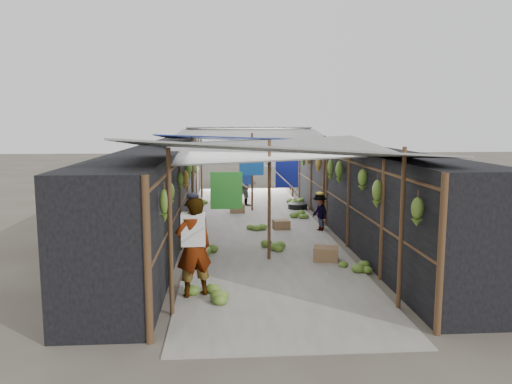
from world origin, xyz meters
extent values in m
plane|color=#6B6356|center=(0.00, 0.00, 0.00)|extent=(80.00, 80.00, 0.00)
cube|color=#9E998E|center=(0.00, 6.50, 0.01)|extent=(3.60, 16.00, 0.02)
cube|color=black|center=(-2.70, 6.50, 1.15)|extent=(1.40, 15.00, 2.30)
cube|color=black|center=(2.70, 6.50, 1.15)|extent=(1.40, 15.00, 2.30)
cube|color=#976B4D|center=(1.21, 2.79, 0.16)|extent=(0.61, 0.53, 0.31)
cube|color=#976B4D|center=(0.63, 6.00, 0.13)|extent=(0.48, 0.40, 0.27)
cube|color=#976B4D|center=(-0.51, 8.61, 0.15)|extent=(0.49, 0.40, 0.31)
cylinder|color=black|center=(1.57, 9.21, 0.10)|extent=(0.66, 0.66, 0.20)
imported|color=silver|center=(-1.50, 0.79, 0.87)|extent=(0.75, 0.64, 1.74)
imported|color=navy|center=(-0.16, 9.85, 0.76)|extent=(0.92, 0.85, 1.53)
imported|color=#4B4641|center=(1.65, 5.74, 0.52)|extent=(0.57, 0.75, 1.03)
cylinder|color=brown|center=(-1.80, 0.00, 1.30)|extent=(0.07, 0.07, 2.60)
cylinder|color=brown|center=(1.80, 0.00, 1.30)|extent=(0.07, 0.07, 2.60)
cylinder|color=brown|center=(0.00, 3.00, 1.30)|extent=(0.07, 0.07, 2.60)
cylinder|color=brown|center=(-1.80, 6.00, 1.30)|extent=(0.07, 0.07, 2.60)
cylinder|color=brown|center=(1.80, 6.00, 1.30)|extent=(0.07, 0.07, 2.60)
cylinder|color=brown|center=(0.00, 9.00, 1.30)|extent=(0.07, 0.07, 2.60)
cylinder|color=brown|center=(-1.80, 12.00, 1.30)|extent=(0.07, 0.07, 2.60)
cylinder|color=brown|center=(1.80, 12.00, 1.30)|extent=(0.07, 0.07, 2.60)
cube|color=#969792|center=(0.00, 1.00, 2.50)|extent=(5.21, 3.19, 0.52)
cube|color=#969792|center=(0.20, 4.20, 2.35)|extent=(5.23, 3.73, 0.50)
cube|color=navy|center=(-0.10, 7.50, 2.45)|extent=(5.40, 3.60, 0.41)
cube|color=#969792|center=(0.00, 10.80, 2.55)|extent=(5.37, 3.66, 0.27)
cube|color=#969792|center=(0.10, 13.20, 2.65)|extent=(5.00, 1.99, 0.24)
cylinder|color=brown|center=(-2.00, 6.50, 2.05)|extent=(0.06, 15.00, 0.06)
cylinder|color=brown|center=(2.00, 6.50, 2.05)|extent=(0.06, 15.00, 0.06)
cylinder|color=gray|center=(0.00, 6.50, 2.05)|extent=(0.02, 15.00, 0.02)
cube|color=#2A7D29|center=(-0.93, 1.77, 1.70)|extent=(0.60, 0.03, 0.70)
cube|color=#1B59B0|center=(-0.16, 6.71, 1.75)|extent=(0.70, 0.03, 0.60)
cube|color=#1B29B3|center=(0.56, 4.37, 1.72)|extent=(0.55, 0.03, 0.65)
cube|color=white|center=(0.51, 8.71, 1.77)|extent=(0.60, 0.03, 0.55)
cube|color=navy|center=(-0.77, 11.21, 1.75)|extent=(0.65, 0.03, 0.60)
ellipsoid|color=#577C28|center=(-1.88, 0.02, 1.72)|extent=(0.16, 0.13, 0.51)
ellipsoid|color=#577C28|center=(-1.88, 0.92, 1.75)|extent=(0.14, 0.12, 0.42)
ellipsoid|color=#577C28|center=(-1.88, 2.94, 1.75)|extent=(0.14, 0.12, 0.35)
ellipsoid|color=#B28C2D|center=(-1.88, 4.37, 1.60)|extent=(0.16, 0.14, 0.47)
ellipsoid|color=#577C28|center=(-1.88, 5.59, 1.73)|extent=(0.19, 0.16, 0.53)
ellipsoid|color=#577C28|center=(-1.88, 7.65, 1.55)|extent=(0.17, 0.15, 0.58)
ellipsoid|color=#577C28|center=(-1.88, 9.01, 1.56)|extent=(0.15, 0.12, 0.57)
ellipsoid|color=#577C28|center=(-1.88, 10.30, 1.82)|extent=(0.20, 0.17, 0.44)
ellipsoid|color=#577C28|center=(-1.88, 11.78, 1.48)|extent=(0.14, 0.12, 0.54)
ellipsoid|color=#577C28|center=(-1.88, 13.48, 1.78)|extent=(0.16, 0.14, 0.39)
ellipsoid|color=#577C28|center=(1.88, -0.40, 1.65)|extent=(0.19, 0.16, 0.44)
ellipsoid|color=#577C28|center=(1.88, 1.52, 1.64)|extent=(0.19, 0.16, 0.54)
ellipsoid|color=#577C28|center=(1.88, 2.51, 1.78)|extent=(0.20, 0.17, 0.46)
ellipsoid|color=#577C28|center=(1.88, 4.54, 1.74)|extent=(0.20, 0.17, 0.57)
ellipsoid|color=#577C28|center=(1.88, 5.52, 1.70)|extent=(0.18, 0.16, 0.58)
ellipsoid|color=#B28C2D|center=(1.88, 7.19, 1.70)|extent=(0.18, 0.16, 0.42)
ellipsoid|color=#B28C2D|center=(1.88, 9.00, 1.76)|extent=(0.18, 0.16, 0.44)
ellipsoid|color=#577C28|center=(1.88, 9.95, 1.67)|extent=(0.18, 0.15, 0.56)
ellipsoid|color=#577C28|center=(1.88, 11.72, 1.69)|extent=(0.17, 0.15, 0.59)
ellipsoid|color=#B28C2D|center=(1.88, 13.29, 1.65)|extent=(0.16, 0.14, 0.53)
ellipsoid|color=#577C28|center=(1.70, 10.25, 0.18)|extent=(0.72, 0.61, 0.36)
ellipsoid|color=#577C28|center=(-0.10, 5.90, 0.11)|extent=(0.45, 0.38, 0.23)
ellipsoid|color=#577C28|center=(1.35, 7.63, 0.13)|extent=(0.51, 0.43, 0.25)
ellipsoid|color=#577C28|center=(1.58, 2.14, 0.14)|extent=(0.58, 0.49, 0.29)
ellipsoid|color=#577C28|center=(-1.24, 3.41, 0.14)|extent=(0.55, 0.46, 0.27)
ellipsoid|color=#577C28|center=(-1.41, 10.55, 0.15)|extent=(0.61, 0.52, 0.30)
ellipsoid|color=#577C28|center=(0.35, 3.93, 0.17)|extent=(0.67, 0.57, 0.34)
ellipsoid|color=#577C28|center=(-1.33, 0.62, 0.17)|extent=(0.69, 0.59, 0.35)
camera|label=1|loc=(-1.01, -7.49, 2.99)|focal=35.00mm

